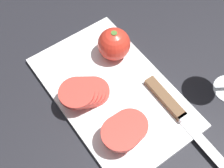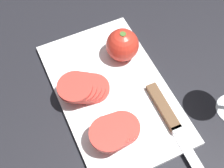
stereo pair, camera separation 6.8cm
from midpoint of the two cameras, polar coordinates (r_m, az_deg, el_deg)
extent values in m
plane|color=black|center=(0.71, 3.53, -3.14)|extent=(3.00, 3.00, 0.00)
cube|color=white|center=(0.71, 2.73, -1.74)|extent=(0.38, 0.24, 0.01)
sphere|color=red|center=(0.73, 4.59, 6.93)|extent=(0.08, 0.08, 0.08)
cylinder|color=#47702D|center=(0.70, 4.80, 8.74)|extent=(0.01, 0.01, 0.01)
cube|color=silver|center=(0.67, 14.61, -8.36)|extent=(0.01, 0.02, 0.01)
cube|color=brown|center=(0.69, 12.10, -4.32)|extent=(0.12, 0.03, 0.01)
cylinder|color=#D63D33|center=(0.66, 4.84, -8.26)|extent=(0.08, 0.08, 0.01)
cylinder|color=#D63D33|center=(0.65, 4.29, -8.52)|extent=(0.08, 0.08, 0.01)
cylinder|color=#D63D33|center=(0.63, 3.72, -8.79)|extent=(0.08, 0.08, 0.01)
cylinder|color=#D63D33|center=(0.62, 3.13, -9.07)|extent=(0.08, 0.08, 0.01)
cylinder|color=#D63D33|center=(0.61, 2.52, -9.36)|extent=(0.08, 0.08, 0.01)
cylinder|color=#D63D33|center=(0.70, -0.76, -1.03)|extent=(0.08, 0.08, 0.01)
cylinder|color=#D63D33|center=(0.69, -1.52, -0.97)|extent=(0.08, 0.08, 0.01)
cylinder|color=#D63D33|center=(0.68, -2.30, -0.90)|extent=(0.08, 0.08, 0.01)
cylinder|color=#D63D33|center=(0.67, -3.11, -0.83)|extent=(0.08, 0.08, 0.01)
cylinder|color=#D63D33|center=(0.66, -3.94, -0.76)|extent=(0.08, 0.08, 0.01)
camera|label=1|loc=(0.03, -87.13, 4.66)|focal=50.00mm
camera|label=2|loc=(0.03, 92.87, -4.66)|focal=50.00mm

